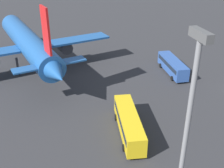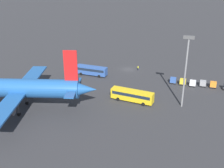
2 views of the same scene
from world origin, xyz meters
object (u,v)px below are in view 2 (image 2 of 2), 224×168
object	(u,v)px
cargo_cart_grey	(203,83)
cargo_cart_yellow	(183,82)
cargo_cart_orange	(213,84)
shuttle_bus_near	(91,70)
cargo_cart_white	(193,83)
worker_person	(138,68)
airplane	(16,88)
shuttle_bus_far	(132,95)
cargo_cart_blue	(173,80)

from	to	relation	value
cargo_cart_grey	cargo_cart_yellow	distance (m)	6.33
cargo_cart_orange	cargo_cart_yellow	world-z (taller)	same
shuttle_bus_near	cargo_cart_grey	xyz separation A→B (m)	(-38.12, -1.29, -0.75)
cargo_cart_white	worker_person	bearing A→B (deg)	-25.15
airplane	shuttle_bus_far	bearing A→B (deg)	-167.94
cargo_cart_orange	cargo_cart_white	distance (m)	6.37
airplane	worker_person	bearing A→B (deg)	-135.98
shuttle_bus_near	cargo_cart_grey	distance (m)	38.15
worker_person	cargo_cart_yellow	distance (m)	19.34
airplane	shuttle_bus_near	bearing A→B (deg)	-122.23
cargo_cart_white	cargo_cart_yellow	xyz separation A→B (m)	(3.16, -0.35, 0.00)
cargo_cart_grey	worker_person	bearing A→B (deg)	-20.23
cargo_cart_blue	cargo_cart_white	bearing A→B (deg)	174.42
cargo_cart_grey	cargo_cart_white	world-z (taller)	same
shuttle_bus_near	cargo_cart_blue	size ratio (longest dim) A/B	5.55
airplane	cargo_cart_white	bearing A→B (deg)	-160.26
airplane	cargo_cart_grey	distance (m)	57.33
cargo_cart_orange	cargo_cart_blue	size ratio (longest dim) A/B	1.00
cargo_cart_grey	airplane	bearing A→B (deg)	33.61
airplane	cargo_cart_blue	distance (m)	49.59
worker_person	cargo_cart_blue	world-z (taller)	cargo_cart_blue
shuttle_bus_near	shuttle_bus_far	xyz separation A→B (m)	(-18.82, 15.91, 0.07)
shuttle_bus_near	cargo_cart_yellow	bearing A→B (deg)	-175.95
shuttle_bus_near	cargo_cart_orange	xyz separation A→B (m)	(-41.28, -1.26, -0.75)
shuttle_bus_near	cargo_cart_orange	bearing A→B (deg)	-175.59
cargo_cart_grey	shuttle_bus_far	bearing A→B (deg)	41.71
shuttle_bus_near	cargo_cart_yellow	xyz separation A→B (m)	(-31.81, -0.77, -0.75)
cargo_cart_white	cargo_cart_orange	bearing A→B (deg)	-172.39
cargo_cart_white	cargo_cart_blue	xyz separation A→B (m)	(6.31, -0.62, 0.00)
shuttle_bus_near	worker_person	world-z (taller)	shuttle_bus_near
cargo_cart_grey	cargo_cart_blue	distance (m)	9.47
cargo_cart_yellow	shuttle_bus_near	bearing A→B (deg)	1.38
shuttle_bus_far	cargo_cart_yellow	bearing A→B (deg)	-121.22
worker_person	cargo_cart_yellow	bearing A→B (deg)	151.82
shuttle_bus_near	cargo_cart_yellow	distance (m)	31.83
worker_person	cargo_cart_blue	xyz separation A→B (m)	(-13.89, 8.87, 0.32)
cargo_cart_orange	cargo_cart_grey	bearing A→B (deg)	-0.57
worker_person	cargo_cart_blue	size ratio (longest dim) A/B	0.84
shuttle_bus_near	cargo_cart_yellow	world-z (taller)	shuttle_bus_near
airplane	cargo_cart_yellow	world-z (taller)	airplane
cargo_cart_orange	cargo_cart_grey	world-z (taller)	same
worker_person	cargo_cart_white	distance (m)	22.32
cargo_cart_grey	shuttle_bus_near	bearing A→B (deg)	1.94
cargo_cart_grey	cargo_cart_white	bearing A→B (deg)	15.50
shuttle_bus_far	airplane	bearing A→B (deg)	33.70
shuttle_bus_near	cargo_cart_white	bearing A→B (deg)	-176.65
cargo_cart_white	cargo_cart_blue	bearing A→B (deg)	-5.58
airplane	cargo_cart_orange	distance (m)	59.95
airplane	cargo_cart_white	xyz separation A→B (m)	(-44.39, -30.73, -5.21)
cargo_cart_orange	cargo_cart_blue	distance (m)	12.63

